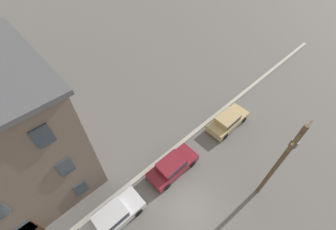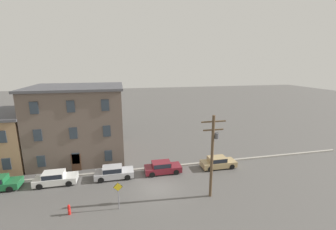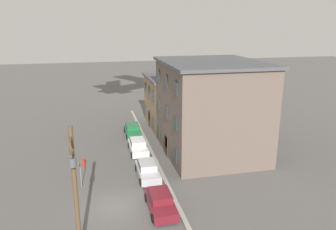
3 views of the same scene
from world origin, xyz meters
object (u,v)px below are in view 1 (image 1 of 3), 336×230
object	(u,v)px
car_tan	(228,120)
car_maroon	(172,166)
car_silver	(113,216)
utility_pole	(281,161)

from	to	relation	value
car_tan	car_maroon	bearing A→B (deg)	179.04
car_silver	car_maroon	xyz separation A→B (m)	(5.74, 0.02, 0.00)
car_maroon	utility_pole	distance (m)	8.02
car_maroon	utility_pole	world-z (taller)	utility_pole
car_tan	utility_pole	world-z (taller)	utility_pole
car_maroon	car_tan	size ratio (longest dim) A/B	1.00
car_silver	car_tan	world-z (taller)	same
car_silver	utility_pole	bearing A→B (deg)	-31.38
car_silver	utility_pole	size ratio (longest dim) A/B	0.53
car_silver	car_maroon	bearing A→B (deg)	0.23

